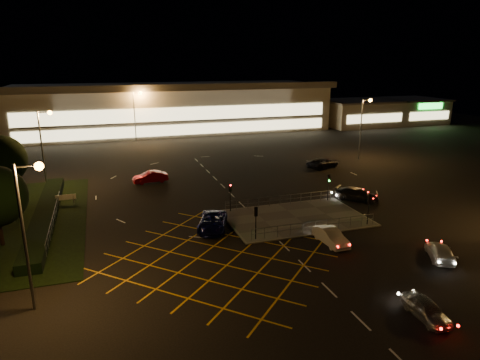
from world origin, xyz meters
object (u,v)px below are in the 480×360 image
object	(u,v)px
signal_nw	(230,192)
car_east_grey	(323,163)
signal_se	(369,203)
signal_sw	(256,216)
car_queue_white	(331,236)
car_left_blue	(213,222)
car_far_dkgrey	(357,194)
car_near_silver	(426,309)
car_approach_white	(440,252)
signal_ne	(329,182)
car_right_silver	(350,193)
car_circ_red	(150,177)

from	to	relation	value
signal_nw	car_east_grey	world-z (taller)	signal_nw
signal_se	signal_sw	bearing A→B (deg)	0.00
car_east_grey	car_queue_white	bearing A→B (deg)	133.76
signal_nw	car_left_blue	world-z (taller)	signal_nw
car_far_dkgrey	car_east_grey	size ratio (longest dim) A/B	0.93
car_near_silver	car_far_dkgrey	distance (m)	24.20
car_approach_white	signal_ne	bearing A→B (deg)	-56.26
signal_nw	car_east_grey	size ratio (longest dim) A/B	0.58
signal_se	car_left_blue	size ratio (longest dim) A/B	0.56
car_right_silver	car_queue_white	bearing A→B (deg)	145.07
signal_sw	car_approach_white	bearing A→B (deg)	147.86
signal_sw	car_near_silver	xyz separation A→B (m)	(6.15, -15.04, -1.72)
car_near_silver	car_left_blue	world-z (taller)	car_left_blue
signal_sw	car_far_dkgrey	world-z (taller)	signal_sw
signal_sw	car_approach_white	size ratio (longest dim) A/B	0.72
signal_ne	car_far_dkgrey	xyz separation A→B (m)	(3.50, -0.71, -1.64)
car_far_dkgrey	car_circ_red	xyz separation A→B (m)	(-22.39, 15.38, 0.04)
signal_se	car_right_silver	distance (m)	9.13
car_approach_white	car_east_grey	bearing A→B (deg)	-72.20
signal_sw	car_right_silver	world-z (taller)	signal_sw
car_circ_red	car_near_silver	bearing A→B (deg)	12.89
car_circ_red	signal_se	bearing A→B (deg)	33.63
car_circ_red	car_approach_white	xyz separation A→B (m)	(20.26, -31.05, -0.13)
car_queue_white	car_east_grey	size ratio (longest dim) A/B	0.80
signal_nw	signal_ne	world-z (taller)	same
car_near_silver	car_right_silver	size ratio (longest dim) A/B	1.04
car_queue_white	car_east_grey	distance (m)	28.87
car_far_dkgrey	signal_nw	bearing A→B (deg)	138.04
signal_ne	car_near_silver	bearing A→B (deg)	-104.26
car_queue_white	signal_ne	bearing A→B (deg)	59.78
car_right_silver	car_east_grey	xyz separation A→B (m)	(4.29, 14.41, 0.13)
signal_se	car_near_silver	xyz separation A→B (m)	(-5.85, -15.04, -1.72)
signal_se	car_east_grey	bearing A→B (deg)	-108.29
car_east_grey	car_circ_red	bearing A→B (deg)	71.50
signal_se	car_left_blue	xyz separation A→B (m)	(-15.10, 3.82, -1.59)
car_left_blue	car_circ_red	size ratio (longest dim) A/B	1.20
car_right_silver	car_left_blue	bearing A→B (deg)	107.89
car_right_silver	car_circ_red	size ratio (longest dim) A/B	0.79
car_near_silver	car_right_silver	distance (m)	25.10
signal_nw	car_near_silver	bearing A→B (deg)	-75.05
signal_se	signal_ne	size ratio (longest dim) A/B	1.00
signal_sw	car_far_dkgrey	size ratio (longest dim) A/B	0.63
car_near_silver	car_circ_red	bearing A→B (deg)	112.48
car_approach_white	signal_sw	bearing A→B (deg)	-3.15
signal_se	car_right_silver	bearing A→B (deg)	-111.13
car_far_dkgrey	car_approach_white	size ratio (longest dim) A/B	1.15
signal_se	car_east_grey	xyz separation A→B (m)	(7.52, 22.77, -1.62)
signal_ne	car_far_dkgrey	bearing A→B (deg)	-11.48
signal_ne	car_east_grey	distance (m)	16.66
car_left_blue	car_east_grey	distance (m)	29.51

